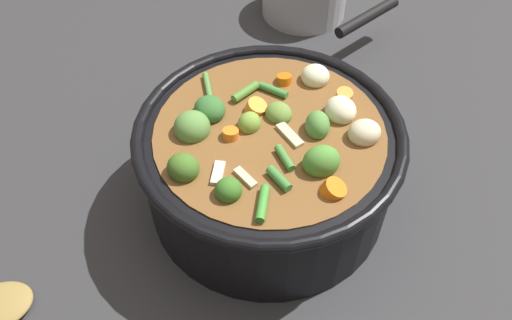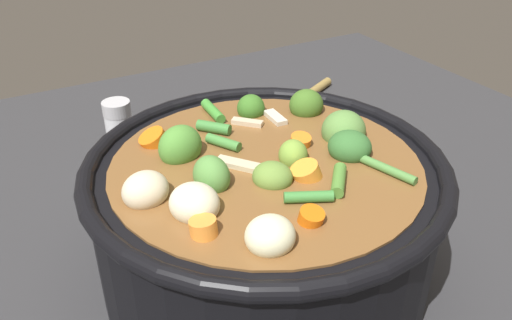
# 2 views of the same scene
# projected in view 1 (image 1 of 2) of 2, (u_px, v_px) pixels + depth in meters

# --- Properties ---
(ground_plane) EXTENTS (1.10, 1.10, 0.00)m
(ground_plane) POSITION_uv_depth(u_px,v_px,m) (268.00, 197.00, 0.67)
(ground_plane) COLOR #2D2D30
(cooking_pot) EXTENTS (0.31, 0.31, 0.15)m
(cooking_pot) POSITION_uv_depth(u_px,v_px,m) (269.00, 163.00, 0.62)
(cooking_pot) COLOR black
(cooking_pot) RESTS_ON ground_plane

